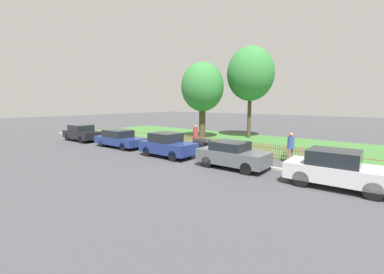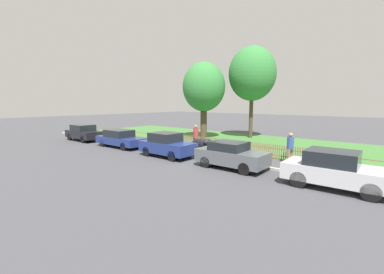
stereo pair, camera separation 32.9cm
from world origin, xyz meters
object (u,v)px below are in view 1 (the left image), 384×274
object	(u,v)px
parked_car_black_saloon	(119,139)
parked_car_white_van	(337,169)
pedestrian_by_lamp	(196,136)
parked_car_red_compact	(232,155)
pedestrian_near_fence	(291,146)
parked_car_navy_estate	(167,145)
tree_nearest_kerb	(202,87)
parked_car_silver_hatchback	(82,133)
covered_motorcycle	(203,145)
tree_behind_motorcycle	(250,74)

from	to	relation	value
parked_car_black_saloon	parked_car_white_van	world-z (taller)	parked_car_white_van
pedestrian_by_lamp	parked_car_red_compact	bearing A→B (deg)	131.97
parked_car_black_saloon	parked_car_white_van	bearing A→B (deg)	-1.57
pedestrian_near_fence	parked_car_navy_estate	bearing A→B (deg)	121.65
parked_car_black_saloon	pedestrian_by_lamp	size ratio (longest dim) A/B	2.42
parked_car_navy_estate	tree_nearest_kerb	size ratio (longest dim) A/B	0.51
parked_car_silver_hatchback	parked_car_red_compact	bearing A→B (deg)	0.22
parked_car_navy_estate	covered_motorcycle	bearing A→B (deg)	55.40
parked_car_navy_estate	tree_behind_motorcycle	world-z (taller)	tree_behind_motorcycle
tree_nearest_kerb	tree_behind_motorcycle	world-z (taller)	tree_behind_motorcycle
parked_car_black_saloon	parked_car_navy_estate	world-z (taller)	parked_car_navy_estate
parked_car_red_compact	pedestrian_by_lamp	distance (m)	5.64
pedestrian_near_fence	pedestrian_by_lamp	world-z (taller)	pedestrian_by_lamp
tree_behind_motorcycle	pedestrian_near_fence	distance (m)	12.19
parked_car_silver_hatchback	parked_car_white_van	xyz separation A→B (m)	(20.50, 0.09, 0.04)
parked_car_white_van	pedestrian_by_lamp	bearing A→B (deg)	161.14
parked_car_red_compact	pedestrian_near_fence	bearing A→B (deg)	54.29
tree_behind_motorcycle	pedestrian_by_lamp	size ratio (longest dim) A/B	4.77
parked_car_navy_estate	pedestrian_by_lamp	bearing A→B (deg)	91.45
parked_car_white_van	tree_nearest_kerb	distance (m)	16.03
covered_motorcycle	tree_nearest_kerb	bearing A→B (deg)	126.20
tree_nearest_kerb	pedestrian_near_fence	world-z (taller)	tree_nearest_kerb
covered_motorcycle	pedestrian_by_lamp	world-z (taller)	pedestrian_by_lamp
parked_car_navy_estate	parked_car_white_van	bearing A→B (deg)	-0.01
covered_motorcycle	pedestrian_by_lamp	xyz separation A→B (m)	(-1.48, 1.03, 0.38)
tree_behind_motorcycle	pedestrian_by_lamp	bearing A→B (deg)	-89.49
pedestrian_by_lamp	tree_nearest_kerb	bearing A→B (deg)	-74.27
parked_car_white_van	tree_nearest_kerb	world-z (taller)	tree_nearest_kerb
parked_car_navy_estate	covered_motorcycle	size ratio (longest dim) A/B	1.87
parked_car_navy_estate	pedestrian_near_fence	bearing A→B (deg)	24.00
covered_motorcycle	tree_nearest_kerb	size ratio (longest dim) A/B	0.27
parked_car_white_van	parked_car_navy_estate	bearing A→B (deg)	178.61
covered_motorcycle	pedestrian_near_fence	world-z (taller)	pedestrian_near_fence
parked_car_navy_estate	parked_car_black_saloon	bearing A→B (deg)	177.85
parked_car_black_saloon	pedestrian_near_fence	world-z (taller)	pedestrian_near_fence
parked_car_red_compact	parked_car_white_van	distance (m)	4.93
parked_car_white_van	pedestrian_near_fence	world-z (taller)	pedestrian_near_fence
parked_car_white_van	tree_nearest_kerb	xyz separation A→B (m)	(-13.12, 8.24, 4.11)
parked_car_white_van	tree_behind_motorcycle	distance (m)	16.12
tree_nearest_kerb	tree_behind_motorcycle	xyz separation A→B (m)	(3.30, 3.33, 1.30)
parked_car_black_saloon	parked_car_silver_hatchback	bearing A→B (deg)	-179.87
covered_motorcycle	pedestrian_near_fence	size ratio (longest dim) A/B	1.11
parked_car_white_van	pedestrian_by_lamp	world-z (taller)	pedestrian_by_lamp
parked_car_red_compact	parked_car_navy_estate	bearing A→B (deg)	-179.04
parked_car_red_compact	tree_nearest_kerb	xyz separation A→B (m)	(-8.19, 8.19, 4.17)
parked_car_silver_hatchback	pedestrian_near_fence	world-z (taller)	pedestrian_near_fence
parked_car_black_saloon	pedestrian_by_lamp	world-z (taller)	pedestrian_by_lamp
tree_behind_motorcycle	pedestrian_by_lamp	world-z (taller)	tree_behind_motorcycle
covered_motorcycle	parked_car_navy_estate	bearing A→B (deg)	-125.42
covered_motorcycle	tree_behind_motorcycle	distance (m)	11.22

